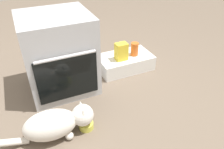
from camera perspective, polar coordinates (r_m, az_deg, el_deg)
ground at (r=1.82m, az=-10.25°, el=-11.36°), size 8.00×8.00×0.00m
oven at (r=1.99m, az=-13.78°, el=5.26°), size 0.59×0.59×0.71m
pantry_cabinet at (r=2.35m, az=3.42°, el=3.25°), size 0.57×0.33×0.16m
food_bowl at (r=1.71m, az=-6.81°, el=-13.02°), size 0.11×0.11×0.07m
cat at (r=1.63m, az=-14.52°, el=-12.35°), size 0.80×0.25×0.24m
snack_bag at (r=2.20m, az=2.46°, el=6.05°), size 0.12×0.09×0.18m
sauce_jar at (r=2.31m, az=5.96°, el=6.67°), size 0.08×0.08×0.14m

